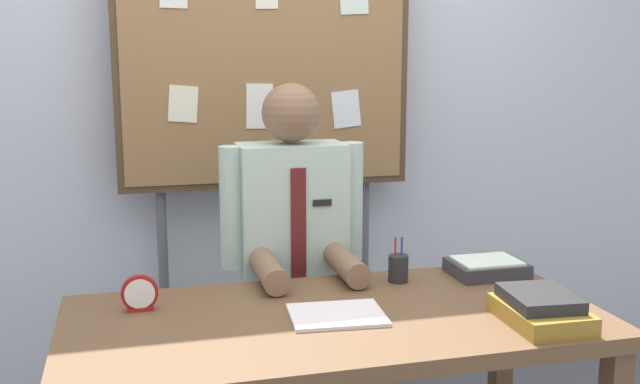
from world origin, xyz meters
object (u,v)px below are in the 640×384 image
at_px(desk, 335,342).
at_px(pen_holder, 398,268).
at_px(bulletin_board, 266,54).
at_px(book_stack, 541,309).
at_px(person, 293,281).
at_px(open_notebook, 338,315).
at_px(desk_clock, 140,295).
at_px(paper_tray, 487,267).

relative_size(desk, pen_holder, 10.29).
xyz_separation_m(bulletin_board, book_stack, (0.57, -1.32, -0.75)).
height_order(desk, pen_holder, pen_holder).
distance_m(bulletin_board, pen_holder, 1.15).
height_order(desk, book_stack, book_stack).
bearing_deg(person, pen_holder, -47.08).
bearing_deg(bulletin_board, book_stack, -66.60).
bearing_deg(open_notebook, book_stack, -19.78).
bearing_deg(desk_clock, paper_tray, 3.06).
xyz_separation_m(book_stack, paper_tray, (0.07, 0.48, -0.01)).
height_order(open_notebook, paper_tray, paper_tray).
bearing_deg(paper_tray, pen_holder, 178.40).
xyz_separation_m(desk, pen_holder, (0.31, 0.26, 0.14)).
xyz_separation_m(person, pen_holder, (0.31, -0.33, 0.12)).
distance_m(desk, bulletin_board, 1.40).
bearing_deg(bulletin_board, desk, -90.00).
bearing_deg(book_stack, person, 124.91).
distance_m(desk, open_notebook, 0.10).
height_order(bulletin_board, desk_clock, bulletin_board).
xyz_separation_m(open_notebook, pen_holder, (0.30, 0.28, 0.04)).
distance_m(person, open_notebook, 0.62).
height_order(desk_clock, paper_tray, desk_clock).
xyz_separation_m(book_stack, open_notebook, (-0.57, 0.20, -0.04)).
bearing_deg(book_stack, paper_tray, 81.31).
bearing_deg(open_notebook, desk, 103.96).
bearing_deg(desk, paper_tray, 21.65).
xyz_separation_m(bulletin_board, desk_clock, (-0.58, -0.90, -0.74)).
bearing_deg(person, paper_tray, -27.73).
height_order(book_stack, paper_tray, book_stack).
bearing_deg(paper_tray, open_notebook, -156.66).
relative_size(open_notebook, paper_tray, 1.09).
bearing_deg(pen_holder, desk, -139.11).
height_order(desk, paper_tray, paper_tray).
bearing_deg(pen_holder, book_stack, -61.56).
height_order(desk_clock, pen_holder, pen_holder).
bearing_deg(pen_holder, open_notebook, -136.56).
relative_size(person, book_stack, 4.79).
distance_m(book_stack, paper_tray, 0.48).
distance_m(pen_holder, paper_tray, 0.34).
height_order(person, book_stack, person).
xyz_separation_m(open_notebook, paper_tray, (0.64, 0.28, 0.02)).
bearing_deg(paper_tray, desk_clock, -176.94).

